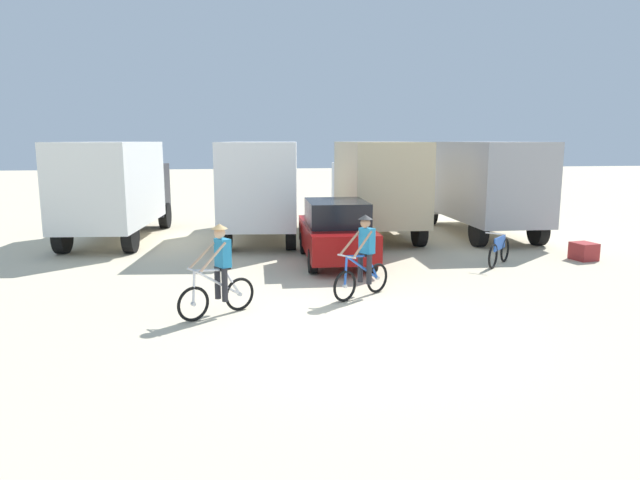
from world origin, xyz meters
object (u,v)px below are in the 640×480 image
box_truck_tan_camper (375,184)px  supply_crate (584,251)px  box_truck_avon_van (262,185)px  cyclist_cowboy_hat (364,259)px  cyclist_orange_shirt (219,273)px  bicycle_spare (499,251)px  box_truck_white_box (116,186)px  box_truck_grey_hauler (483,183)px  sedan_parked (336,232)px

box_truck_tan_camper → supply_crate: 7.26m
box_truck_avon_van → cyclist_cowboy_hat: (1.77, -8.02, -1.03)m
box_truck_tan_camper → cyclist_cowboy_hat: (-2.24, -7.93, -1.03)m
box_truck_avon_van → cyclist_orange_shirt: bearing=-98.4°
box_truck_avon_van → supply_crate: size_ratio=11.00×
bicycle_spare → cyclist_cowboy_hat: bearing=-150.0°
box_truck_white_box → supply_crate: box_truck_white_box is taller
supply_crate → bicycle_spare: bearing=-173.8°
box_truck_avon_van → box_truck_grey_hauler: 7.92m
box_truck_white_box → sedan_parked: bearing=-34.7°
box_truck_tan_camper → supply_crate: (4.93, -5.08, -1.62)m
box_truck_grey_hauler → sedan_parked: box_truck_grey_hauler is taller
sedan_parked → bicycle_spare: size_ratio=3.28×
box_truck_white_box → bicycle_spare: (11.15, -5.74, -1.48)m
sedan_parked → box_truck_avon_van: bearing=112.4°
box_truck_white_box → box_truck_tan_camper: same height
box_truck_tan_camper → cyclist_orange_shirt: size_ratio=3.76×
box_truck_avon_van → supply_crate: (8.94, -5.17, -1.62)m
cyclist_cowboy_hat → supply_crate: 7.74m
box_truck_avon_van → box_truck_tan_camper: size_ratio=1.02×
box_truck_white_box → box_truck_avon_van: bearing=-3.2°
sedan_parked → supply_crate: (7.13, -0.75, -0.63)m
box_truck_white_box → bicycle_spare: 12.62m
box_truck_grey_hauler → box_truck_tan_camper: bearing=174.0°
bicycle_spare → supply_crate: 2.77m
cyclist_cowboy_hat → supply_crate: size_ratio=2.87×
cyclist_cowboy_hat → bicycle_spare: cyclist_cowboy_hat is taller
box_truck_tan_camper → bicycle_spare: (2.18, -5.38, -1.48)m
box_truck_grey_hauler → cyclist_cowboy_hat: box_truck_grey_hauler is taller
box_truck_avon_van → box_truck_tan_camper: bearing=-1.2°
box_truck_grey_hauler → cyclist_orange_shirt: size_ratio=3.75×
box_truck_avon_van → sedan_parked: 4.87m
sedan_parked → cyclist_cowboy_hat: (-0.04, -3.60, -0.04)m
box_truck_grey_hauler → cyclist_orange_shirt: 12.53m
box_truck_grey_hauler → cyclist_orange_shirt: bearing=-137.6°
box_truck_tan_camper → bicycle_spare: size_ratio=5.26×
box_truck_grey_hauler → cyclist_cowboy_hat: size_ratio=3.75×
box_truck_white_box → supply_crate: 15.01m
box_truck_white_box → box_truck_avon_van: 4.96m
box_truck_white_box → cyclist_cowboy_hat: 10.73m
cyclist_cowboy_hat → box_truck_grey_hauler: bearing=50.8°
box_truck_white_box → cyclist_cowboy_hat: bearing=-51.0°
box_truck_avon_van → bicycle_spare: bearing=-41.4°
box_truck_tan_camper → supply_crate: box_truck_tan_camper is taller
box_truck_avon_van → supply_crate: box_truck_avon_van is taller
box_truck_avon_van → cyclist_orange_shirt: (-1.32, -8.91, -1.03)m
box_truck_grey_hauler → bicycle_spare: bearing=-109.0°
box_truck_white_box → box_truck_grey_hauler: bearing=-3.5°
box_truck_grey_hauler → bicycle_spare: (-1.71, -4.97, -1.48)m
box_truck_grey_hauler → supply_crate: 5.05m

